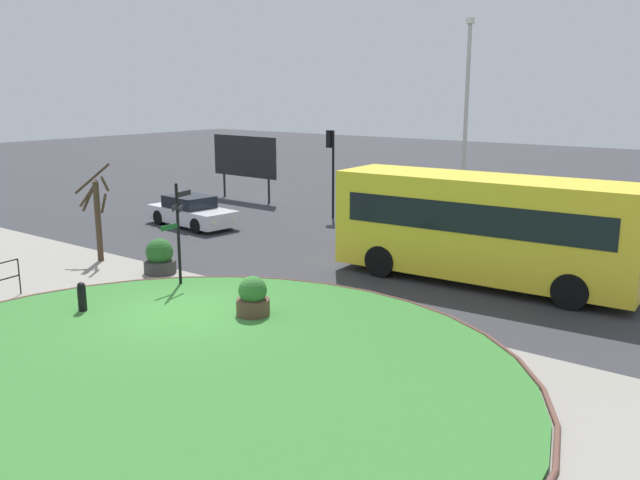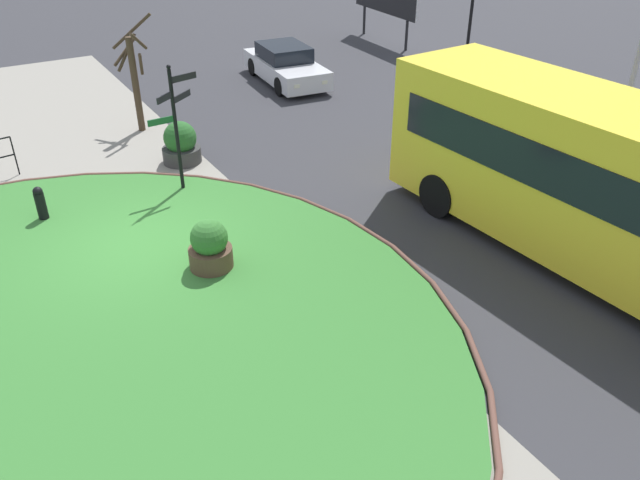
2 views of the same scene
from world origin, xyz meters
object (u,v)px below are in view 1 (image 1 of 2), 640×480
at_px(signpost_directional, 178,226).
at_px(billboard_left, 245,157).
at_px(car_near_lane, 192,212).
at_px(planter_kerbside, 253,299).
at_px(lamppost_tall, 466,122).
at_px(traffic_light_near, 331,154).
at_px(bus_yellow, 484,227).
at_px(planter_near_signpost, 160,258).
at_px(bollard_foreground, 82,298).
at_px(street_tree_bare, 97,213).

bearing_deg(signpost_directional, billboard_left, 126.42).
distance_m(car_near_lane, planter_kerbside, 12.53).
height_order(lamppost_tall, planter_kerbside, lamppost_tall).
bearing_deg(traffic_light_near, lamppost_tall, -166.75).
height_order(bus_yellow, planter_near_signpost, bus_yellow).
relative_size(bollard_foreground, planter_near_signpost, 0.76).
height_order(traffic_light_near, billboard_left, traffic_light_near).
bearing_deg(bollard_foreground, planter_near_signpost, 111.68).
xyz_separation_m(bollard_foreground, bus_yellow, (7.12, 9.11, 1.29)).
relative_size(car_near_lane, planter_near_signpost, 3.89).
height_order(lamppost_tall, street_tree_bare, lamppost_tall).
bearing_deg(bollard_foreground, street_tree_bare, 140.58).
distance_m(signpost_directional, traffic_light_near, 12.09).
relative_size(bollard_foreground, street_tree_bare, 0.27).
bearing_deg(bus_yellow, street_tree_bare, -158.00).
bearing_deg(signpost_directional, bollard_foreground, -91.96).
bearing_deg(bus_yellow, traffic_light_near, 146.64).
distance_m(car_near_lane, planter_near_signpost, 7.64).
height_order(signpost_directional, car_near_lane, signpost_directional).
relative_size(car_near_lane, lamppost_tall, 0.53).
relative_size(bus_yellow, billboard_left, 1.99).
bearing_deg(bollard_foreground, planter_kerbside, 33.12).
xyz_separation_m(billboard_left, planter_near_signpost, (7.95, -12.42, -1.75)).
xyz_separation_m(signpost_directional, planter_near_signpost, (-1.64, 0.59, -1.33)).
xyz_separation_m(signpost_directional, traffic_light_near, (-2.98, 11.66, 1.07)).
xyz_separation_m(signpost_directional, car_near_lane, (-6.57, 6.42, -1.23)).
xyz_separation_m(bus_yellow, traffic_light_near, (-9.99, 5.81, 1.17)).
xyz_separation_m(traffic_light_near, street_tree_bare, (-1.60, -11.25, -1.22)).
relative_size(bus_yellow, planter_near_signpost, 8.00).
bearing_deg(bus_yellow, bollard_foreground, -131.17).
height_order(signpost_directional, planter_near_signpost, signpost_directional).
bearing_deg(bollard_foreground, lamppost_tall, 77.46).
bearing_deg(planter_near_signpost, signpost_directional, -19.71).
distance_m(lamppost_tall, billboard_left, 13.13).
relative_size(signpost_directional, bus_yellow, 0.34).
xyz_separation_m(signpost_directional, planter_kerbside, (3.68, -0.79, -1.33)).
bearing_deg(car_near_lane, bus_yellow, 3.33).
bearing_deg(car_near_lane, bollard_foreground, -50.56).
height_order(bollard_foreground, traffic_light_near, traffic_light_near).
bearing_deg(bus_yellow, car_near_lane, 174.44).
bearing_deg(street_tree_bare, planter_kerbside, -8.27).
bearing_deg(bus_yellow, planter_kerbside, -119.81).
bearing_deg(planter_kerbside, bus_yellow, 63.35).
xyz_separation_m(planter_kerbside, street_tree_bare, (-8.25, 1.20, 1.17)).
height_order(bollard_foreground, lamppost_tall, lamppost_tall).
distance_m(signpost_directional, planter_kerbside, 3.99).
bearing_deg(bollard_foreground, signpost_directional, 88.04).
bearing_deg(car_near_lane, signpost_directional, -38.61).
bearing_deg(lamppost_tall, planter_near_signpost, -113.22).
xyz_separation_m(car_near_lane, traffic_light_near, (3.59, 5.24, 2.29)).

